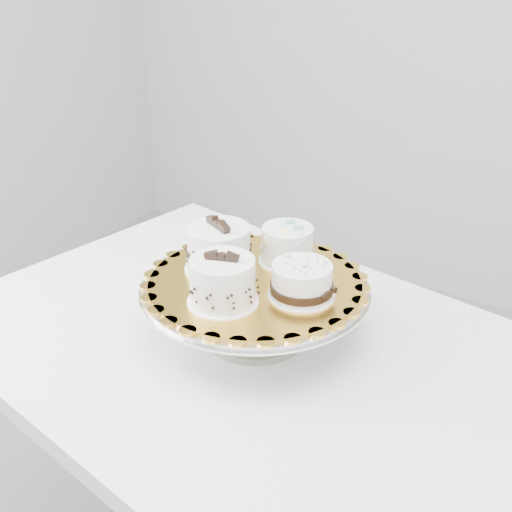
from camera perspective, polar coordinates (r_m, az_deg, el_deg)
The scene contains 7 objects.
table at distance 1.20m, azimuth 0.03°, elevation -11.21°, with size 1.23×0.91×0.75m.
cake_stand at distance 1.13m, azimuth -0.09°, elevation -3.94°, with size 0.40×0.40×0.11m.
cake_board at distance 1.11m, azimuth -0.09°, elevation -2.30°, with size 0.37×0.37×0.01m, color gold.
cake_swirl at distance 1.03m, azimuth -2.99°, elevation -2.35°, with size 0.14×0.14×0.09m.
cake_banded at distance 1.13m, azimuth -3.33°, elevation 0.51°, with size 0.15×0.15×0.10m.
cake_dots at distance 1.16m, azimuth 2.81°, elevation 1.03°, with size 0.11×0.11×0.07m.
cake_ribbon at distance 1.05m, azimuth 4.13°, elevation -2.30°, with size 0.12×0.11×0.06m.
Camera 1 is at (0.56, -0.72, 1.40)m, focal length 45.00 mm.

